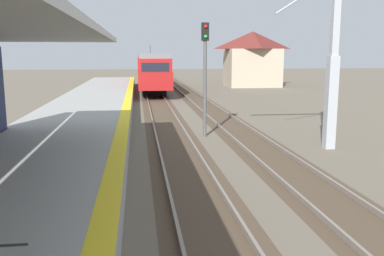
{
  "coord_description": "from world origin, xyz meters",
  "views": [
    {
      "loc": [
        0.39,
        1.56,
        3.82
      ],
      "look_at": [
        1.64,
        11.24,
        2.1
      ],
      "focal_mm": 39.46,
      "sensor_mm": 36.0,
      "label": 1
    }
  ],
  "objects": [
    {
      "name": "track_pair_middle",
      "position": [
        5.3,
        20.0,
        0.05
      ],
      "size": [
        2.34,
        120.0,
        0.16
      ],
      "color": "#4C3D2D",
      "rests_on": "ground"
    },
    {
      "name": "track_pair_nearest_platform",
      "position": [
        1.9,
        20.0,
        0.05
      ],
      "size": [
        2.34,
        120.0,
        0.16
      ],
      "color": "#4C3D2D",
      "rests_on": "ground"
    },
    {
      "name": "station_platform",
      "position": [
        -2.5,
        16.0,
        0.45
      ],
      "size": [
        5.0,
        80.0,
        0.91
      ],
      "color": "#999993",
      "rests_on": "ground"
    },
    {
      "name": "distant_trackside_house",
      "position": [
        13.86,
        50.48,
        3.34
      ],
      "size": [
        6.6,
        5.28,
        6.4
      ],
      "color": "tan",
      "rests_on": "ground"
    },
    {
      "name": "rail_signal_post",
      "position": [
        3.46,
        20.71,
        3.19
      ],
      "size": [
        0.32,
        0.34,
        5.2
      ],
      "color": "#4C4C4C",
      "rests_on": "ground"
    },
    {
      "name": "approaching_train",
      "position": [
        1.9,
        46.2,
        2.18
      ],
      "size": [
        2.93,
        19.6,
        4.76
      ],
      "color": "maroon",
      "rests_on": "ground"
    },
    {
      "name": "catenary_pylon_far_side",
      "position": [
        7.79,
        17.6,
        3.6
      ],
      "size": [
        5.0,
        0.4,
        7.5
      ],
      "color": "#9EA3A8",
      "rests_on": "ground"
    }
  ]
}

